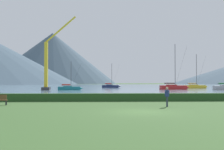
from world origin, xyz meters
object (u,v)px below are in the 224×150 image
sailboat_slip_7 (173,87)px  dock_crane (48,67)px  sailboat_slip_5 (195,86)px  sailboat_slip_6 (69,88)px  sailboat_slip_0 (111,86)px  person_standing_walker (167,95)px

sailboat_slip_7 → dock_crane: dock_crane is taller
sailboat_slip_5 → dock_crane: size_ratio=0.60×
sailboat_slip_6 → sailboat_slip_7: bearing=5.3°
sailboat_slip_0 → person_standing_walker: size_ratio=5.55×
sailboat_slip_0 → sailboat_slip_7: sailboat_slip_7 is taller
person_standing_walker → sailboat_slip_5: bearing=85.6°
sailboat_slip_7 → person_standing_walker: 56.73m
person_standing_walker → dock_crane: size_ratio=0.09×
person_standing_walker → sailboat_slip_6: bearing=122.0°
sailboat_slip_5 → person_standing_walker: (-25.91, -67.53, 0.30)m
sailboat_slip_0 → sailboat_slip_5: 30.74m
sailboat_slip_5 → dock_crane: 49.28m
sailboat_slip_5 → sailboat_slip_7: (-10.74, -12.87, 0.05)m
sailboat_slip_6 → sailboat_slip_7: 29.26m
sailboat_slip_7 → dock_crane: bearing=-170.5°
sailboat_slip_6 → dock_crane: bearing=-166.6°
sailboat_slip_0 → sailboat_slip_7: bearing=-50.1°
person_standing_walker → dock_crane: (-19.06, 48.08, 4.92)m
person_standing_walker → dock_crane: 51.96m
sailboat_slip_6 → sailboat_slip_7: (28.85, 4.86, 0.18)m
sailboat_slip_0 → dock_crane: 37.53m
sailboat_slip_0 → dock_crane: dock_crane is taller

